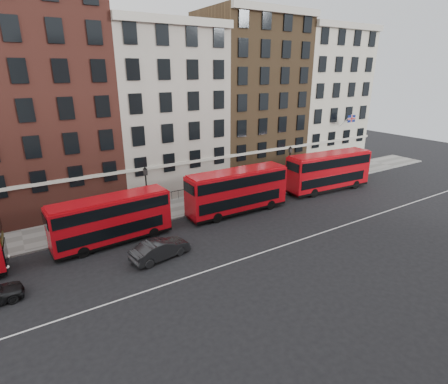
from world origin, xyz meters
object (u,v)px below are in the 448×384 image
bus_b (111,219)px  bus_d (328,171)px  bus_c (237,190)px  car_front (160,249)px  traffic_light (357,159)px

bus_b → bus_d: 26.04m
bus_c → bus_d: size_ratio=0.96×
bus_b → car_front: bearing=-65.7°
bus_c → traffic_light: size_ratio=3.32×
bus_b → bus_c: size_ratio=0.92×
car_front → traffic_light: traffic_light is taller
bus_c → car_front: 11.36m
bus_c → bus_b: bearing=-179.4°
bus_d → car_front: (-23.62, -4.54, -1.73)m
bus_c → car_front: size_ratio=2.29×
bus_b → car_front: 5.33m
car_front → bus_b: bearing=18.4°
bus_c → bus_d: bus_d is taller
bus_d → traffic_light: bearing=18.5°
bus_b → traffic_light: 34.05m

